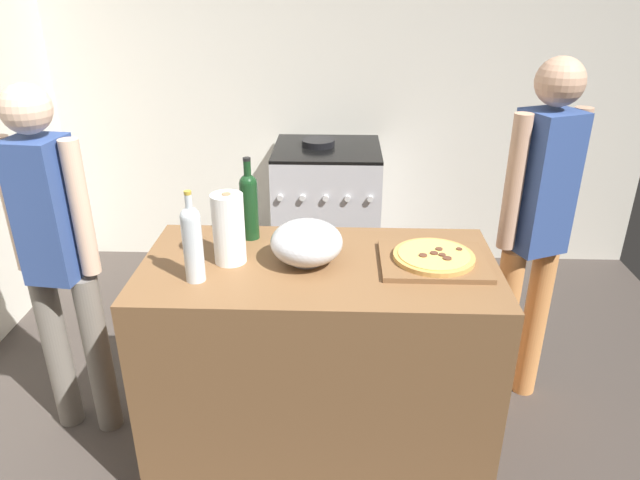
{
  "coord_description": "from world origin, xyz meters",
  "views": [
    {
      "loc": [
        0.08,
        -1.27,
        1.93
      ],
      "look_at": [
        0.01,
        0.79,
        0.97
      ],
      "focal_mm": 32.65,
      "sensor_mm": 36.0,
      "label": 1
    }
  ],
  "objects_px": {
    "mixing_bowl": "(307,243)",
    "stove": "(326,215)",
    "person_in_red": "(536,222)",
    "wine_bottle_dark": "(249,203)",
    "wine_bottle_green": "(192,241)",
    "paper_towel_roll": "(229,229)",
    "pizza": "(434,256)",
    "person_in_stripes": "(56,252)"
  },
  "relations": [
    {
      "from": "pizza",
      "to": "wine_bottle_green",
      "type": "xyz_separation_m",
      "value": [
        -0.87,
        -0.16,
        0.12
      ]
    },
    {
      "from": "mixing_bowl",
      "to": "person_in_red",
      "type": "xyz_separation_m",
      "value": [
        0.98,
        0.4,
        -0.07
      ]
    },
    {
      "from": "person_in_red",
      "to": "paper_towel_roll",
      "type": "bearing_deg",
      "value": -162.55
    },
    {
      "from": "stove",
      "to": "pizza",
      "type": "bearing_deg",
      "value": -74.19
    },
    {
      "from": "mixing_bowl",
      "to": "stove",
      "type": "height_order",
      "value": "mixing_bowl"
    },
    {
      "from": "stove",
      "to": "mixing_bowl",
      "type": "bearing_deg",
      "value": -91.21
    },
    {
      "from": "mixing_bowl",
      "to": "paper_towel_roll",
      "type": "bearing_deg",
      "value": 179.87
    },
    {
      "from": "mixing_bowl",
      "to": "wine_bottle_dark",
      "type": "xyz_separation_m",
      "value": [
        -0.25,
        0.22,
        0.07
      ]
    },
    {
      "from": "mixing_bowl",
      "to": "wine_bottle_green",
      "type": "bearing_deg",
      "value": -158.99
    },
    {
      "from": "pizza",
      "to": "paper_towel_roll",
      "type": "xyz_separation_m",
      "value": [
        -0.77,
        -0.01,
        0.1
      ]
    },
    {
      "from": "pizza",
      "to": "stove",
      "type": "xyz_separation_m",
      "value": [
        -0.45,
        1.57,
        -0.49
      ]
    },
    {
      "from": "wine_bottle_dark",
      "to": "paper_towel_roll",
      "type": "bearing_deg",
      "value": -101.48
    },
    {
      "from": "paper_towel_roll",
      "to": "wine_bottle_green",
      "type": "height_order",
      "value": "wine_bottle_green"
    },
    {
      "from": "pizza",
      "to": "person_in_stripes",
      "type": "bearing_deg",
      "value": 175.62
    },
    {
      "from": "person_in_stripes",
      "to": "person_in_red",
      "type": "distance_m",
      "value": 2.03
    },
    {
      "from": "mixing_bowl",
      "to": "person_in_stripes",
      "type": "distance_m",
      "value": 1.05
    },
    {
      "from": "pizza",
      "to": "wine_bottle_dark",
      "type": "bearing_deg",
      "value": 163.7
    },
    {
      "from": "mixing_bowl",
      "to": "person_in_stripes",
      "type": "height_order",
      "value": "person_in_stripes"
    },
    {
      "from": "paper_towel_roll",
      "to": "person_in_stripes",
      "type": "distance_m",
      "value": 0.77
    },
    {
      "from": "wine_bottle_dark",
      "to": "wine_bottle_green",
      "type": "distance_m",
      "value": 0.4
    },
    {
      "from": "paper_towel_roll",
      "to": "person_in_stripes",
      "type": "xyz_separation_m",
      "value": [
        -0.74,
        0.12,
        -0.17
      ]
    },
    {
      "from": "stove",
      "to": "person_in_red",
      "type": "distance_m",
      "value": 1.59
    },
    {
      "from": "stove",
      "to": "person_in_stripes",
      "type": "bearing_deg",
      "value": -126.14
    },
    {
      "from": "stove",
      "to": "person_in_red",
      "type": "bearing_deg",
      "value": -51.35
    },
    {
      "from": "paper_towel_roll",
      "to": "person_in_red",
      "type": "height_order",
      "value": "person_in_red"
    },
    {
      "from": "person_in_red",
      "to": "mixing_bowl",
      "type": "bearing_deg",
      "value": -157.8
    },
    {
      "from": "pizza",
      "to": "wine_bottle_green",
      "type": "distance_m",
      "value": 0.89
    },
    {
      "from": "wine_bottle_dark",
      "to": "wine_bottle_green",
      "type": "relative_size",
      "value": 1.02
    },
    {
      "from": "person_in_red",
      "to": "wine_bottle_dark",
      "type": "bearing_deg",
      "value": -171.66
    },
    {
      "from": "paper_towel_roll",
      "to": "wine_bottle_green",
      "type": "xyz_separation_m",
      "value": [
        -0.1,
        -0.15,
        0.02
      ]
    },
    {
      "from": "wine_bottle_dark",
      "to": "wine_bottle_green",
      "type": "bearing_deg",
      "value": -111.21
    },
    {
      "from": "paper_towel_roll",
      "to": "wine_bottle_dark",
      "type": "height_order",
      "value": "wine_bottle_dark"
    },
    {
      "from": "paper_towel_roll",
      "to": "stove",
      "type": "bearing_deg",
      "value": 78.44
    },
    {
      "from": "pizza",
      "to": "mixing_bowl",
      "type": "xyz_separation_m",
      "value": [
        -0.48,
        -0.01,
        0.05
      ]
    },
    {
      "from": "stove",
      "to": "person_in_red",
      "type": "xyz_separation_m",
      "value": [
        0.95,
        -1.18,
        0.47
      ]
    },
    {
      "from": "person_in_stripes",
      "to": "person_in_red",
      "type": "xyz_separation_m",
      "value": [
        2.01,
        0.28,
        0.05
      ]
    },
    {
      "from": "paper_towel_roll",
      "to": "wine_bottle_green",
      "type": "bearing_deg",
      "value": -123.39
    },
    {
      "from": "wine_bottle_dark",
      "to": "stove",
      "type": "xyz_separation_m",
      "value": [
        0.28,
        1.36,
        -0.61
      ]
    },
    {
      "from": "pizza",
      "to": "person_in_red",
      "type": "bearing_deg",
      "value": 38.02
    },
    {
      "from": "mixing_bowl",
      "to": "stove",
      "type": "relative_size",
      "value": 0.28
    },
    {
      "from": "paper_towel_roll",
      "to": "person_in_red",
      "type": "distance_m",
      "value": 1.33
    },
    {
      "from": "wine_bottle_green",
      "to": "stove",
      "type": "xyz_separation_m",
      "value": [
        0.42,
        1.73,
        -0.61
      ]
    }
  ]
}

